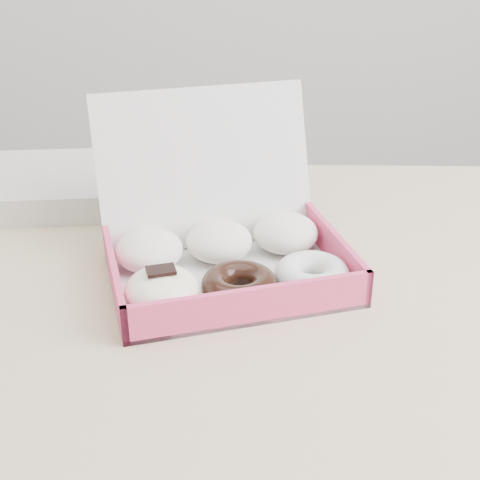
{
  "coord_description": "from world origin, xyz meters",
  "views": [
    {
      "loc": [
        -0.02,
        -0.64,
        1.15
      ],
      "look_at": [
        -0.03,
        0.05,
        0.79
      ],
      "focal_mm": 50.0,
      "sensor_mm": 36.0,
      "label": 1
    }
  ],
  "objects": [
    {
      "name": "newspapers",
      "position": [
        -0.3,
        0.26,
        0.77
      ],
      "size": [
        0.27,
        0.23,
        0.04
      ],
      "primitive_type": "cube",
      "rotation": [
        0.0,
        0.0,
        0.1
      ],
      "color": "silver",
      "rests_on": "table"
    },
    {
      "name": "donut_box",
      "position": [
        -0.05,
        0.04,
        0.78
      ],
      "size": [
        0.33,
        0.31,
        0.19
      ],
      "rotation": [
        0.0,
        0.0,
        0.29
      ],
      "color": "silver",
      "rests_on": "table"
    },
    {
      "name": "table",
      "position": [
        0.0,
        0.0,
        0.67
      ],
      "size": [
        1.2,
        0.8,
        0.75
      ],
      "color": "tan",
      "rests_on": "ground"
    }
  ]
}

